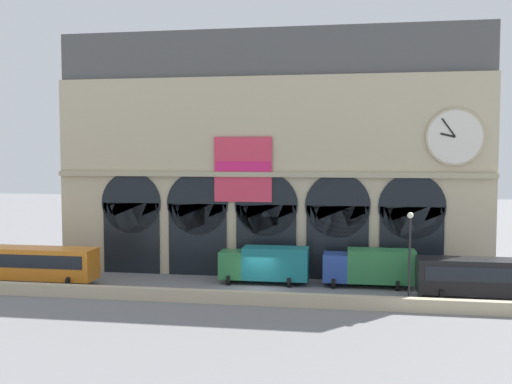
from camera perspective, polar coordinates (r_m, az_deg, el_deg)
ground_plane at (r=47.84m, az=0.12°, el=-9.56°), size 200.00×200.00×0.00m
quay_parapet_wall at (r=43.40m, az=-0.85°, el=-10.31°), size 90.00×0.70×0.95m
station_building at (r=54.27m, az=1.46°, el=3.52°), size 38.86×6.04×22.11m
bus_west at (r=53.18m, az=-20.95°, el=-6.49°), size 11.00×3.25×3.10m
box_truck_center at (r=49.88m, az=0.91°, el=-7.00°), size 7.50×2.91×3.12m
box_truck_mideast at (r=49.58m, az=11.07°, el=-7.14°), size 7.50×2.91×3.12m
bus_east at (r=47.74m, az=22.05°, el=-7.68°), size 11.00×3.25×3.10m
street_lamp_quayside at (r=42.95m, az=14.77°, el=-5.23°), size 0.44×0.44×6.90m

